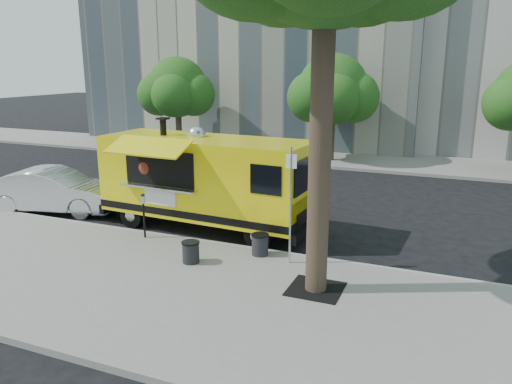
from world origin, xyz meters
TOP-DOWN VIEW (x-y plane):
  - ground at (0.00, 0.00)m, footprint 120.00×120.00m
  - sidewalk at (0.00, -4.00)m, footprint 60.00×6.00m
  - curb at (0.00, -0.93)m, footprint 60.00×0.14m
  - far_sidewalk at (0.00, 13.50)m, footprint 60.00×5.00m
  - tree_well at (2.60, -2.80)m, footprint 1.20×1.20m
  - far_tree_a at (-10.00, 12.30)m, footprint 3.42×3.42m
  - far_tree_b at (-1.00, 12.70)m, footprint 3.60×3.60m
  - sign_post at (1.55, -1.55)m, footprint 0.28×0.06m
  - parking_meter at (-3.00, -1.35)m, footprint 0.11×0.11m
  - food_truck at (-1.97, 0.47)m, footprint 7.06×3.41m
  - sedan at (-7.74, 0.09)m, footprint 4.91×2.61m
  - trash_bin_left at (-0.80, -2.50)m, footprint 0.47×0.47m
  - trash_bin_right at (0.64, -1.32)m, footprint 0.48×0.48m

SIDE VIEW (x-z plane):
  - ground at x=0.00m, z-range 0.00..0.00m
  - sidewalk at x=0.00m, z-range 0.00..0.15m
  - curb at x=0.00m, z-range -0.01..0.15m
  - far_sidewalk at x=0.00m, z-range 0.00..0.15m
  - tree_well at x=2.60m, z-range 0.14..0.17m
  - trash_bin_left at x=-0.80m, z-range 0.17..0.73m
  - trash_bin_right at x=0.64m, z-range 0.17..0.75m
  - sedan at x=-7.74m, z-range 0.00..1.54m
  - parking_meter at x=-3.00m, z-range 0.31..1.65m
  - food_truck at x=-1.97m, z-range -0.10..3.33m
  - sign_post at x=1.55m, z-range 0.35..3.35m
  - far_tree_a at x=-10.00m, z-range 1.10..6.45m
  - far_tree_b at x=-1.00m, z-range 1.08..6.58m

